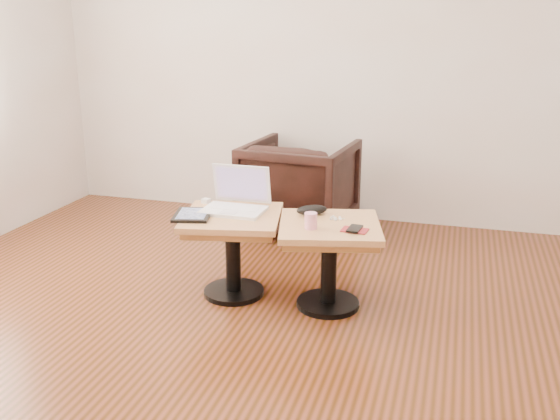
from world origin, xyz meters
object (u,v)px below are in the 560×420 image
(laptop, at_px, (236,202))
(striped_cup, at_px, (311,221))
(side_table_left, at_px, (233,235))
(side_table_right, at_px, (329,245))
(armchair, at_px, (300,186))

(laptop, height_order, striped_cup, laptop)
(side_table_left, relative_size, striped_cup, 7.39)
(side_table_right, xyz_separation_m, armchair, (-0.47, 1.19, -0.02))
(side_table_left, relative_size, laptop, 1.80)
(laptop, bearing_deg, striped_cup, -21.55)
(laptop, bearing_deg, armchair, 86.22)
(striped_cup, xyz_separation_m, armchair, (-0.39, 1.30, -0.18))
(side_table_left, height_order, side_table_right, same)
(side_table_left, height_order, armchair, armchair)
(side_table_left, distance_m, armchair, 1.19)
(side_table_right, relative_size, armchair, 0.85)
(side_table_left, height_order, striped_cup, striped_cup)
(side_table_left, xyz_separation_m, armchair, (0.08, 1.19, -0.02))
(side_table_left, bearing_deg, laptop, 83.36)
(armchair, bearing_deg, striped_cup, 112.81)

